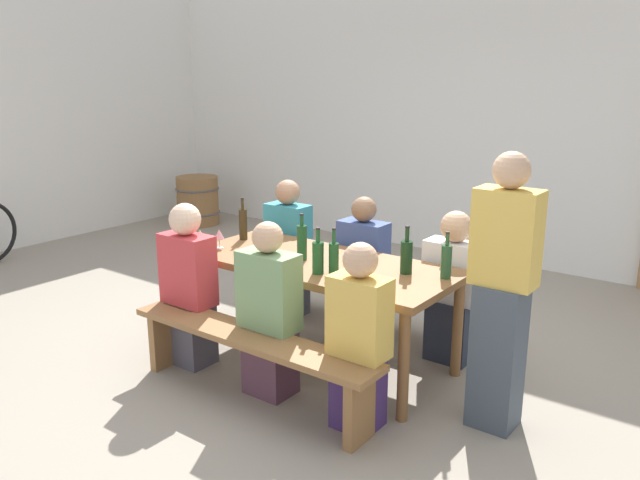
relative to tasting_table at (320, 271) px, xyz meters
name	(u,v)px	position (x,y,z in m)	size (l,w,h in m)	color
ground_plane	(320,360)	(0.00, 0.00, -0.67)	(24.00, 24.00, 0.00)	gray
back_wall	(504,113)	(0.00, 3.26, 0.93)	(14.00, 0.20, 3.20)	silver
tasting_table	(320,271)	(0.00, 0.00, 0.00)	(1.94, 0.86, 0.75)	brown
bench_near	(250,349)	(0.00, -0.73, -0.32)	(1.84, 0.30, 0.45)	olive
bench_far	(374,288)	(0.00, 0.73, -0.32)	(1.84, 0.30, 0.45)	olive
wine_bottle_0	(243,223)	(-0.83, 0.11, 0.21)	(0.06, 0.06, 0.33)	#332814
wine_bottle_1	(406,256)	(0.62, 0.11, 0.19)	(0.08, 0.08, 0.32)	#143319
wine_bottle_2	(302,242)	(-0.12, -0.05, 0.21)	(0.07, 0.07, 0.33)	#194723
wine_bottle_3	(446,261)	(0.87, 0.17, 0.19)	(0.07, 0.07, 0.31)	#234C2D
wine_bottle_4	(318,257)	(0.16, -0.24, 0.19)	(0.08, 0.08, 0.31)	#194723
wine_bottle_5	(334,257)	(0.25, -0.18, 0.19)	(0.07, 0.07, 0.31)	#194723
wine_glass_0	(219,235)	(-0.80, -0.19, 0.18)	(0.08, 0.08, 0.15)	silver
wine_glass_1	(200,236)	(-0.85, -0.33, 0.20)	(0.08, 0.08, 0.16)	silver
seated_guest_near_0	(189,288)	(-0.71, -0.58, -0.11)	(0.39, 0.24, 1.17)	#4B4954
seated_guest_near_1	(269,315)	(0.03, -0.58, -0.13)	(0.39, 0.24, 1.14)	#553342
seated_guest_near_2	(359,341)	(0.71, -0.58, -0.13)	(0.34, 0.24, 1.12)	#3E265E
seated_guest_far_0	(288,251)	(-0.77, 0.58, -0.11)	(0.37, 0.24, 1.17)	#4D5262
seated_guest_far_1	(363,271)	(-0.02, 0.58, -0.15)	(0.38, 0.24, 1.11)	#404842
seated_guest_far_2	(453,291)	(0.74, 0.58, -0.15)	(0.41, 0.24, 1.10)	#272E3F
standing_host	(502,298)	(1.34, -0.08, 0.12)	(0.35, 0.24, 1.62)	#404B57
wine_barrel	(198,200)	(-3.91, 2.44, -0.35)	(0.60, 0.60, 0.65)	olive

